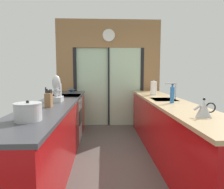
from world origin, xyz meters
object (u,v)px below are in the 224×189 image
object	(u,v)px
knife_block	(49,100)
soap_bottle	(172,95)
stock_pot	(28,112)
stand_mixer	(57,92)
oven_range	(66,118)
kettle	(204,108)
mixing_bowl	(71,91)
paper_towel_roll	(154,88)

from	to	relation	value
knife_block	soap_bottle	xyz separation A→B (m)	(1.78, 0.29, 0.03)
stock_pot	knife_block	bearing A→B (deg)	90.01
stand_mixer	stock_pot	bearing A→B (deg)	-90.00
stand_mixer	oven_range	bearing A→B (deg)	91.17
oven_range	kettle	distance (m)	2.82
soap_bottle	stand_mixer	bearing A→B (deg)	173.10
oven_range	knife_block	world-z (taller)	knife_block
oven_range	stand_mixer	xyz separation A→B (m)	(0.02, -0.90, 0.63)
oven_range	stock_pot	distance (m)	2.26
mixing_bowl	kettle	xyz separation A→B (m)	(1.78, -2.72, 0.05)
knife_block	kettle	distance (m)	1.91
mixing_bowl	stock_pot	xyz separation A→B (m)	(0.00, -2.81, 0.05)
knife_block	mixing_bowl	bearing A→B (deg)	90.00
mixing_bowl	paper_towel_roll	distance (m)	1.88
mixing_bowl	oven_range	bearing A→B (deg)	-91.69
stock_pot	kettle	size ratio (longest dim) A/B	1.09
paper_towel_roll	stock_pot	bearing A→B (deg)	-128.94
kettle	oven_range	bearing A→B (deg)	130.68
stand_mixer	paper_towel_roll	distance (m)	2.00
mixing_bowl	knife_block	xyz separation A→B (m)	(-0.00, -2.03, 0.06)
soap_bottle	stock_pot	bearing A→B (deg)	-148.96
stand_mixer	soap_bottle	distance (m)	1.79
knife_block	stand_mixer	xyz separation A→B (m)	(0.00, 0.50, 0.06)
stand_mixer	soap_bottle	world-z (taller)	stand_mixer
stand_mixer	paper_towel_roll	bearing A→B (deg)	27.23
oven_range	soap_bottle	size ratio (longest dim) A/B	3.16
oven_range	mixing_bowl	bearing A→B (deg)	88.31
stand_mixer	soap_bottle	size ratio (longest dim) A/B	1.44
oven_range	stock_pot	xyz separation A→B (m)	(0.02, -2.19, 0.55)
stand_mixer	paper_towel_roll	world-z (taller)	stand_mixer
oven_range	stock_pot	size ratio (longest dim) A/B	3.51
mixing_bowl	stock_pot	world-z (taller)	stock_pot
oven_range	paper_towel_roll	size ratio (longest dim) A/B	3.02
stand_mixer	stock_pot	distance (m)	1.29
soap_bottle	paper_towel_roll	xyz separation A→B (m)	(-0.00, 1.13, 0.01)
mixing_bowl	soap_bottle	xyz separation A→B (m)	(1.78, -1.74, 0.09)
kettle	knife_block	bearing A→B (deg)	158.75
oven_range	paper_towel_roll	distance (m)	1.90
mixing_bowl	soap_bottle	bearing A→B (deg)	-44.36
knife_block	kettle	world-z (taller)	knife_block
mixing_bowl	knife_block	distance (m)	2.03
knife_block	soap_bottle	world-z (taller)	soap_bottle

